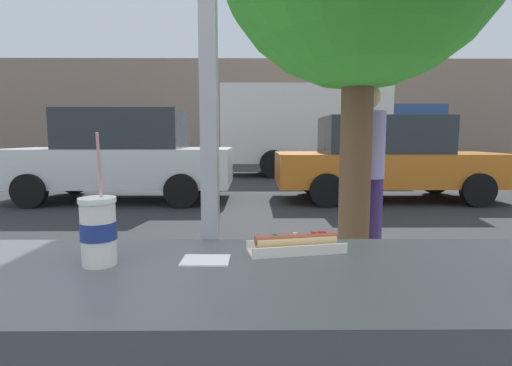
% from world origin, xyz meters
% --- Properties ---
extents(ground_plane, '(60.00, 60.00, 0.00)m').
position_xyz_m(ground_plane, '(0.00, 8.00, 0.00)').
color(ground_plane, '#2D2D30').
extents(sidewalk_strip, '(16.00, 2.80, 0.13)m').
position_xyz_m(sidewalk_strip, '(0.00, 1.60, 0.06)').
color(sidewalk_strip, '#9E998E').
rests_on(sidewalk_strip, ground).
extents(building_facade_far, '(28.00, 1.20, 5.18)m').
position_xyz_m(building_facade_far, '(0.00, 19.40, 2.59)').
color(building_facade_far, gray).
rests_on(building_facade_far, ground).
extents(soda_cup_left, '(0.09, 0.09, 0.32)m').
position_xyz_m(soda_cup_left, '(-0.24, -0.20, 1.09)').
color(soda_cup_left, silver).
rests_on(soda_cup_left, window_counter).
extents(hotdog_tray_near, '(0.27, 0.14, 0.05)m').
position_xyz_m(hotdog_tray_near, '(0.25, -0.09, 1.02)').
color(hotdog_tray_near, silver).
rests_on(hotdog_tray_near, window_counter).
extents(napkin_wrapper, '(0.12, 0.09, 0.00)m').
position_xyz_m(napkin_wrapper, '(0.01, -0.17, 1.00)').
color(napkin_wrapper, white).
rests_on(napkin_wrapper, window_counter).
extents(parked_car_white, '(4.53, 2.04, 1.86)m').
position_xyz_m(parked_car_white, '(-2.56, 6.97, 0.93)').
color(parked_car_white, silver).
rests_on(parked_car_white, ground).
extents(parked_car_orange, '(4.60, 1.95, 1.73)m').
position_xyz_m(parked_car_orange, '(2.89, 6.97, 0.87)').
color(parked_car_orange, orange).
rests_on(parked_car_orange, ground).
extents(box_truck, '(7.21, 2.44, 2.99)m').
position_xyz_m(box_truck, '(2.55, 12.38, 1.63)').
color(box_truck, silver).
rests_on(box_truck, ground).
extents(pedestrian, '(0.32, 0.32, 1.63)m').
position_xyz_m(pedestrian, '(1.09, 2.18, 1.06)').
color(pedestrian, '#36255D').
rests_on(pedestrian, sidewalk_strip).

